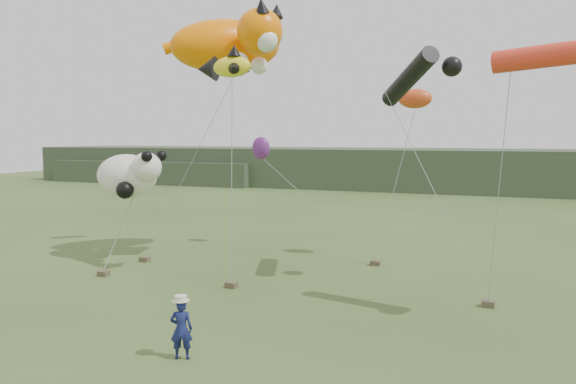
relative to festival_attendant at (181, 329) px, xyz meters
The scene contains 9 objects.
ground 2.30m from the festival_attendant, 99.21° to the left, with size 120.00×120.00×0.00m, color #385123.
headland 46.99m from the festival_attendant, 94.23° to the left, with size 90.00×13.00×4.00m.
festival_attendant is the anchor object (origin of this frame).
sandbag_anchors 7.85m from the festival_attendant, 100.56° to the left, with size 14.12×5.82×0.20m.
cat_kite 14.23m from the festival_attendant, 110.49° to the left, with size 6.62×5.25×2.83m.
fish_kite 10.57m from the festival_attendant, 110.39° to the left, with size 2.38×1.58×1.21m.
tube_kites 11.93m from the festival_attendant, 50.29° to the left, with size 7.73×5.80×1.84m.
panda_kite 12.03m from the festival_attendant, 132.57° to the left, with size 3.28×2.12×2.04m.
misc_kites 14.12m from the festival_attendant, 87.62° to the left, with size 8.49×1.39×3.07m.
Camera 1 is at (7.43, -13.24, 5.27)m, focal length 35.00 mm.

